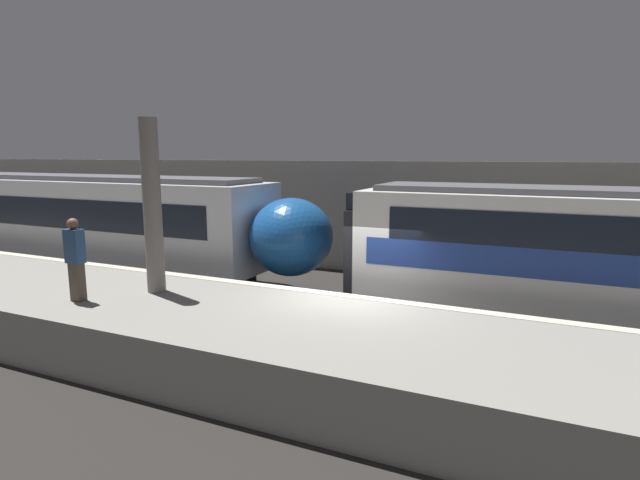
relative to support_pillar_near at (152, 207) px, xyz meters
name	(u,v)px	position (x,y,z in m)	size (l,w,h in m)	color
ground_plane	(352,343)	(4.19, 1.62, -3.10)	(120.00, 120.00, 0.00)	#282623
platform	(314,350)	(4.19, -0.41, -2.52)	(40.00, 4.06, 1.15)	gray
station_rear_barrier	(422,221)	(4.19, 8.36, -1.08)	(50.00, 0.15, 4.03)	#9E998E
support_pillar_near	(152,207)	(0.00, 0.00, 0.00)	(0.41, 0.41, 3.90)	slate
train_modern	(38,219)	(-9.77, 4.27, -1.29)	(23.73, 2.86, 3.52)	black
person_waiting	(75,257)	(-1.00, -1.27, -1.00)	(0.38, 0.24, 1.79)	#473D33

